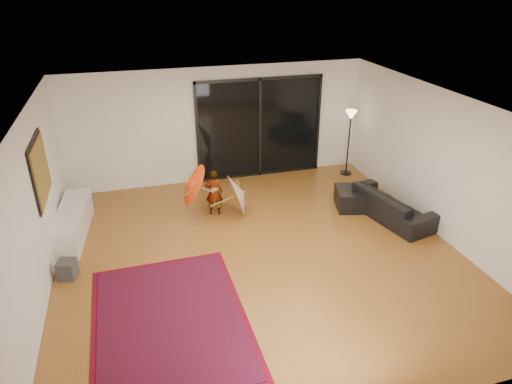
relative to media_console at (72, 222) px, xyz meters
name	(u,v)px	position (x,y,z in m)	size (l,w,h in m)	color
floor	(260,255)	(3.25, -1.68, -0.27)	(7.00, 7.00, 0.00)	#AC6D2F
ceiling	(261,108)	(3.25, -1.68, 2.43)	(7.00, 7.00, 0.00)	white
wall_back	(218,125)	(3.25, 1.82, 1.08)	(7.00, 7.00, 0.00)	silver
wall_front	(360,331)	(3.25, -5.18, 1.08)	(7.00, 7.00, 0.00)	silver
wall_left	(33,215)	(-0.25, -1.68, 1.08)	(7.00, 7.00, 0.00)	silver
wall_right	(442,165)	(6.75, -1.68, 1.08)	(7.00, 7.00, 0.00)	silver
sliding_door	(260,128)	(4.25, 1.79, 0.93)	(3.06, 0.07, 2.40)	black
painting	(40,170)	(-0.21, -0.68, 1.38)	(0.04, 1.28, 1.08)	black
media_console	(72,222)	(0.00, 0.00, 0.00)	(0.48, 1.91, 0.53)	white
speaker	(67,269)	(0.00, -1.42, -0.11)	(0.27, 0.27, 0.31)	#424244
persian_rug	(170,320)	(1.50, -2.95, -0.26)	(2.24, 3.10, 0.02)	#5B0718
sofa	(390,204)	(6.20, -1.04, 0.02)	(1.97, 0.77, 0.58)	black
ottoman	(354,198)	(5.69, -0.45, -0.06)	(0.73, 0.73, 0.42)	black
floor_lamp	(350,124)	(6.35, 1.24, 1.01)	(0.28, 0.28, 1.62)	black
child	(214,192)	(2.77, 0.08, 0.23)	(0.36, 0.24, 0.98)	#999999
parasol_orange	(187,186)	(2.22, 0.03, 0.47)	(0.58, 0.88, 0.89)	#F1400C
parasol_white	(244,191)	(3.37, -0.07, 0.24)	(0.53, 0.90, 0.92)	silver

